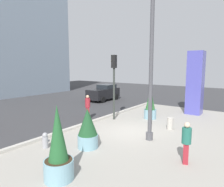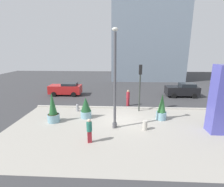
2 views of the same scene
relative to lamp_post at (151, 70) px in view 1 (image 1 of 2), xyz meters
The scene contains 14 objects.
ground_plane 6.58m from the lamp_post, 84.22° to the left, with size 60.00×60.00×0.00m, color #38383A.
plaza_pavement 3.73m from the lamp_post, 44.80° to the right, with size 18.00×10.00×0.02m, color #9E998E.
curb_strip 5.83m from the lamp_post, 83.12° to the left, with size 18.00×0.24×0.16m, color #B7B2A8.
lamp_post is the anchor object (origin of this frame).
art_pillar_blue 7.63m from the lamp_post, ahead, with size 1.15×1.15×5.01m, color #4C4CAD.
potted_plant_curbside 4.25m from the lamp_post, 144.47° to the left, with size 0.95×0.95×1.90m.
potted_plant_near_right 5.16m from the lamp_post, 24.67° to the left, with size 0.89×0.89×2.31m.
potted_plant_mid_plaza 5.91m from the lamp_post, behind, with size 1.00×1.00×2.58m.
fire_hydrant 6.14m from the lamp_post, 137.74° to the left, with size 0.36×0.26×0.75m.
concrete_bollard 4.03m from the lamp_post, ahead, with size 0.36×0.36×0.75m, color #B2ADA3.
traffic_light_far_side 4.54m from the lamp_post, 59.44° to the left, with size 0.28×0.42×4.60m.
car_intersection 13.13m from the lamp_post, 48.58° to the left, with size 4.12×2.03×1.77m.
pedestrian_by_curb 6.20m from the lamp_post, 77.10° to the left, with size 0.51×0.51×1.77m.
pedestrian_on_sidewalk 3.89m from the lamp_post, 124.51° to the right, with size 0.45×0.45×1.68m.
Camera 1 is at (-9.98, -5.81, 3.80)m, focal length 32.57 mm.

